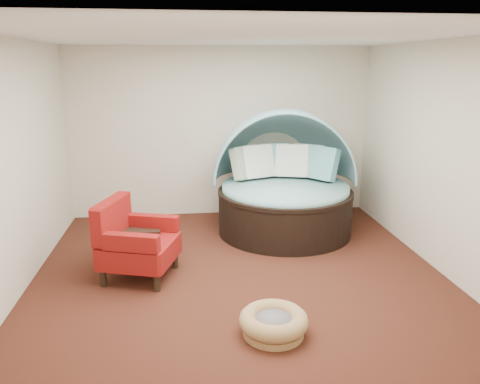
{
  "coord_description": "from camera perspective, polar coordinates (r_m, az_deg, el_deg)",
  "views": [
    {
      "loc": [
        -0.64,
        -5.3,
        2.51
      ],
      "look_at": [
        0.09,
        0.6,
        0.88
      ],
      "focal_mm": 35.0,
      "sensor_mm": 36.0,
      "label": 1
    }
  ],
  "objects": [
    {
      "name": "wall_left",
      "position": [
        5.73,
        -25.84,
        2.61
      ],
      "size": [
        0.0,
        5.0,
        5.0
      ],
      "primitive_type": "plane",
      "rotation": [
        1.57,
        0.0,
        1.57
      ],
      "color": "beige",
      "rests_on": "floor"
    },
    {
      "name": "ceiling",
      "position": [
        5.35,
        -0.14,
        18.44
      ],
      "size": [
        5.0,
        5.0,
        0.0
      ],
      "primitive_type": "plane",
      "rotation": [
        3.14,
        0.0,
        0.0
      ],
      "color": "white",
      "rests_on": "wall_back"
    },
    {
      "name": "wall_right",
      "position": [
        6.26,
        23.29,
        3.86
      ],
      "size": [
        0.0,
        5.0,
        5.0
      ],
      "primitive_type": "plane",
      "rotation": [
        1.57,
        0.0,
        -1.57
      ],
      "color": "beige",
      "rests_on": "floor"
    },
    {
      "name": "floor",
      "position": [
        5.9,
        -0.12,
        -9.85
      ],
      "size": [
        5.0,
        5.0,
        0.0
      ],
      "primitive_type": "plane",
      "color": "#472114",
      "rests_on": "ground"
    },
    {
      "name": "canopy_daybed",
      "position": [
        7.18,
        5.47,
        2.05
      ],
      "size": [
        2.35,
        2.26,
        1.87
      ],
      "rotation": [
        0.0,
        0.0,
        -0.12
      ],
      "color": "black",
      "rests_on": "floor"
    },
    {
      "name": "pet_basket",
      "position": [
        4.65,
        4.11,
        -15.61
      ],
      "size": [
        0.78,
        0.78,
        0.23
      ],
      "rotation": [
        0.0,
        0.0,
        0.19
      ],
      "color": "olive",
      "rests_on": "floor"
    },
    {
      "name": "wall_front",
      "position": [
        3.08,
        5.49,
        -5.84
      ],
      "size": [
        5.0,
        0.0,
        5.0
      ],
      "primitive_type": "plane",
      "rotation": [
        -1.57,
        0.0,
        0.0
      ],
      "color": "beige",
      "rests_on": "floor"
    },
    {
      "name": "side_table",
      "position": [
        6.16,
        -12.23,
        -5.68
      ],
      "size": [
        0.58,
        0.58,
        0.52
      ],
      "rotation": [
        0.0,
        0.0,
        0.07
      ],
      "color": "black",
      "rests_on": "floor"
    },
    {
      "name": "wall_back",
      "position": [
        7.9,
        -2.32,
        7.23
      ],
      "size": [
        5.0,
        0.0,
        5.0
      ],
      "primitive_type": "plane",
      "rotation": [
        1.57,
        0.0,
        0.0
      ],
      "color": "beige",
      "rests_on": "floor"
    },
    {
      "name": "red_armchair",
      "position": [
        5.79,
        -12.76,
        -5.96
      ],
      "size": [
        1.03,
        1.03,
        0.96
      ],
      "rotation": [
        0.0,
        0.0,
        -0.31
      ],
      "color": "black",
      "rests_on": "floor"
    }
  ]
}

